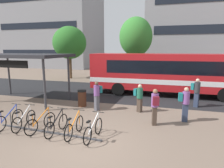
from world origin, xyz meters
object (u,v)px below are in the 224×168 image
Objects in this scene: commuter_maroon_pack_2 at (155,105)px; commuter_teal_pack_4 at (185,102)px; transit_shelter at (22,57)px; street_tree_1 at (70,43)px; parked_bicycle_orange_2 at (41,123)px; parked_bicycle_white_5 at (93,130)px; city_bus at (168,73)px; parked_bicycle_orange_4 at (74,127)px; commuter_teal_pack_0 at (139,96)px; parked_bicycle_black_3 at (57,125)px; commuter_teal_pack_3 at (196,91)px; parked_bicycle_blue_0 at (9,119)px; parked_bicycle_white_1 at (24,120)px; street_tree_0 at (136,37)px; commuter_teal_pack_5 at (97,94)px; trash_bin at (82,98)px.

commuter_maroon_pack_2 is 1.00× the size of commuter_teal_pack_4.
transit_shelter is 1.01× the size of street_tree_1.
parked_bicycle_white_5 is at bearing -79.94° from parked_bicycle_orange_2.
parked_bicycle_orange_4 is at bearing 66.44° from city_bus.
commuter_teal_pack_0 reaches higher than parked_bicycle_orange_4.
parked_bicycle_black_3 is 0.96× the size of commuter_teal_pack_3.
transit_shelter is (-2.51, 4.08, 2.66)m from parked_bicycle_blue_0.
parked_bicycle_orange_4 is 3.80m from commuter_maroon_pack_2.
parked_bicycle_white_5 is (3.41, -0.15, 0.00)m from parked_bicycle_white_1.
commuter_teal_pack_3 is (2.27, 3.71, 0.03)m from commuter_maroon_pack_2.
parked_bicycle_blue_0 is 0.28× the size of transit_shelter.
city_bus is 1.76× the size of street_tree_0.
street_tree_0 is (1.89, 13.99, 4.43)m from parked_bicycle_orange_2.
street_tree_0 is (-3.40, 5.36, 3.04)m from city_bus.
commuter_teal_pack_0 is (2.13, 3.89, 0.55)m from parked_bicycle_orange_4.
transit_shelter reaches higher than commuter_teal_pack_5.
commuter_teal_pack_3 is 16.17m from street_tree_1.
commuter_teal_pack_3 is at bearing 14.58° from trash_bin.
commuter_teal_pack_4 is at bearing -68.94° from street_tree_0.
parked_bicycle_white_5 is (1.69, -0.05, 0.00)m from parked_bicycle_black_3.
parked_bicycle_orange_2 is 0.25× the size of street_tree_0.
street_tree_1 reaches higher than parked_bicycle_black_3.
parked_bicycle_orange_2 is 0.80m from parked_bicycle_black_3.
street_tree_0 reaches higher than transit_shelter.
commuter_maroon_pack_2 reaches higher than parked_bicycle_orange_2.
street_tree_1 is (-8.65, 14.66, 3.90)m from parked_bicycle_white_5.
parked_bicycle_orange_2 is at bearing 57.78° from city_bus.
parked_bicycle_blue_0 is at bearing -114.88° from commuter_teal_pack_0.
transit_shelter is 3.49× the size of commuter_teal_pack_3.
trash_bin is at bearing -22.47° from parked_bicycle_blue_0.
trash_bin is (1.08, 3.93, 0.13)m from parked_bicycle_white_1.
parked_bicycle_white_5 is 14.78m from street_tree_0.
street_tree_0 is (6.06, 9.94, 1.77)m from transit_shelter.
transit_shelter is at bearing 54.73° from parked_bicycle_orange_4.
commuter_maroon_pack_2 is at bearing -54.45° from parked_bicycle_orange_2.
parked_bicycle_white_1 is 4.16m from commuter_teal_pack_5.
trash_bin is 0.15× the size of street_tree_0.
parked_bicycle_orange_2 is (0.92, -0.06, 0.00)m from parked_bicycle_white_1.
parked_bicycle_orange_4 is 0.99× the size of commuter_teal_pack_4.
commuter_teal_pack_0 is at bearing -55.26° from parked_bicycle_white_1.
commuter_maroon_pack_2 is at bearing -76.52° from street_tree_0.
parked_bicycle_blue_0 is at bearing 92.25° from parked_bicycle_white_1.
commuter_teal_pack_5 is 11.19m from street_tree_0.
street_tree_1 is (-12.29, 11.62, 3.28)m from commuter_teal_pack_4.
street_tree_0 reaches higher than street_tree_1.
street_tree_1 is (-7.79, 14.61, 3.90)m from parked_bicycle_orange_4.
parked_bicycle_black_3 is 4.51m from commuter_maroon_pack_2.
city_bus is at bearing -17.56° from commuter_maroon_pack_2.
parked_bicycle_white_1 is 0.99× the size of commuter_maroon_pack_2.
street_tree_1 reaches higher than commuter_maroon_pack_2.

